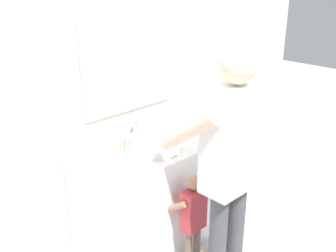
# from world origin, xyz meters

# --- Properties ---
(back_wall) EXTENTS (4.40, 0.10, 2.70)m
(back_wall) POSITION_xyz_m (0.00, 0.62, 1.35)
(back_wall) COLOR beige
(back_wall) RESTS_ON ground
(vanity_cabinet) EXTENTS (1.20, 0.54, 0.85)m
(vanity_cabinet) POSITION_xyz_m (0.00, 0.30, 0.42)
(vanity_cabinet) COLOR white
(vanity_cabinet) RESTS_ON ground
(sink_basin) EXTENTS (0.37, 0.37, 0.11)m
(sink_basin) POSITION_xyz_m (0.00, 0.28, 0.91)
(sink_basin) COLOR white
(sink_basin) RESTS_ON vanity_cabinet
(faucet) EXTENTS (0.18, 0.14, 0.18)m
(faucet) POSITION_xyz_m (0.00, 0.50, 0.93)
(faucet) COLOR #B7BABF
(faucet) RESTS_ON vanity_cabinet
(toothbrush_cup) EXTENTS (0.07, 0.07, 0.21)m
(toothbrush_cup) POSITION_xyz_m (-0.31, 0.28, 0.90)
(toothbrush_cup) COLOR silver
(toothbrush_cup) RESTS_ON vanity_cabinet
(child_toddler) EXTENTS (0.24, 0.24, 0.78)m
(child_toddler) POSITION_xyz_m (0.00, -0.10, 0.47)
(child_toddler) COLOR #6B5B4C
(child_toddler) RESTS_ON ground
(adult_parent) EXTENTS (0.52, 0.55, 1.69)m
(adult_parent) POSITION_xyz_m (0.06, -0.35, 1.02)
(adult_parent) COLOR #47474C
(adult_parent) RESTS_ON ground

